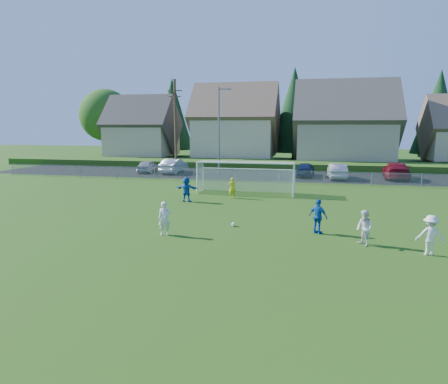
{
  "coord_description": "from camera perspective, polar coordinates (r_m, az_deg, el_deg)",
  "views": [
    {
      "loc": [
        4.86,
        -14.11,
        5.18
      ],
      "look_at": [
        0.0,
        8.0,
        1.4
      ],
      "focal_mm": 32.0,
      "sensor_mm": 36.0,
      "label": 1
    }
  ],
  "objects": [
    {
      "name": "player_white_b",
      "position": [
        18.43,
        19.42,
        -4.89
      ],
      "size": [
        0.9,
        0.96,
        1.56
      ],
      "primitive_type": "imported",
      "rotation": [
        0.0,
        0.0,
        -1.01
      ],
      "color": "silver",
      "rests_on": "ground"
    },
    {
      "name": "goalkeeper",
      "position": [
        28.7,
        1.19,
        0.6
      ],
      "size": [
        0.63,
        0.52,
        1.5
      ],
      "primitive_type": "imported",
      "rotation": [
        0.0,
        0.0,
        3.47
      ],
      "color": "yellow",
      "rests_on": "ground"
    },
    {
      "name": "chainlink_fence",
      "position": [
        36.72,
        4.7,
        2.33
      ],
      "size": [
        52.06,
        0.06,
        1.2
      ],
      "color": "gray",
      "rests_on": "ground"
    },
    {
      "name": "car_f",
      "position": [
        40.73,
        15.85,
        2.88
      ],
      "size": [
        1.78,
        4.61,
        1.5
      ],
      "primitive_type": "imported",
      "rotation": [
        0.0,
        0.0,
        3.18
      ],
      "color": "#B3B3B3",
      "rests_on": "ground"
    },
    {
      "name": "asphalt_lot",
      "position": [
        42.21,
        5.7,
        2.4
      ],
      "size": [
        60.0,
        60.0,
        0.0
      ],
      "primitive_type": "plane",
      "color": "black",
      "rests_on": "ground"
    },
    {
      "name": "car_e",
      "position": [
        41.93,
        11.52,
        3.2
      ],
      "size": [
        1.98,
        4.39,
        1.47
      ],
      "primitive_type": "imported",
      "rotation": [
        0.0,
        0.0,
        3.08
      ],
      "color": "#132044",
      "rests_on": "ground"
    },
    {
      "name": "grass_embankment",
      "position": [
        49.58,
        6.73,
        3.89
      ],
      "size": [
        70.0,
        6.0,
        0.8
      ],
      "primitive_type": "cube",
      "color": "#1E420F",
      "rests_on": "ground"
    },
    {
      "name": "soccer_goal",
      "position": [
        30.76,
        3.23,
        2.83
      ],
      "size": [
        7.42,
        1.9,
        2.5
      ],
      "color": "white",
      "rests_on": "ground"
    },
    {
      "name": "player_blue_a",
      "position": [
        19.8,
        13.3,
        -3.43
      ],
      "size": [
        1.05,
        0.9,
        1.69
      ],
      "primitive_type": "imported",
      "rotation": [
        0.0,
        0.0,
        2.54
      ],
      "color": "#124EAB",
      "rests_on": "ground"
    },
    {
      "name": "utility_pole",
      "position": [
        43.55,
        -6.95,
        9.37
      ],
      "size": [
        1.6,
        0.26,
        10.0
      ],
      "color": "#473321",
      "rests_on": "ground"
    },
    {
      "name": "player_blue_b",
      "position": [
        27.48,
        -5.37,
        0.38
      ],
      "size": [
        1.62,
        0.63,
        1.71
      ],
      "primitive_type": "imported",
      "rotation": [
        0.0,
        0.0,
        3.06
      ],
      "color": "#124EAB",
      "rests_on": "ground"
    },
    {
      "name": "tree_row",
      "position": [
        62.99,
        9.09,
        10.94
      ],
      "size": [
        65.98,
        12.36,
        13.8
      ],
      "color": "#382616",
      "rests_on": "ground"
    },
    {
      "name": "car_g",
      "position": [
        42.61,
        23.37,
        2.83
      ],
      "size": [
        2.84,
        5.83,
        1.63
      ],
      "primitive_type": "imported",
      "rotation": [
        0.0,
        0.0,
        3.04
      ],
      "color": "maroon",
      "rests_on": "ground"
    },
    {
      "name": "soccer_ball",
      "position": [
        20.8,
        1.36,
        -4.63
      ],
      "size": [
        0.22,
        0.22,
        0.22
      ],
      "primitive_type": "sphere",
      "color": "white",
      "rests_on": "ground"
    },
    {
      "name": "car_b",
      "position": [
        44.3,
        -7.16,
        3.72
      ],
      "size": [
        1.85,
        4.83,
        1.57
      ],
      "primitive_type": "imported",
      "rotation": [
        0.0,
        0.0,
        3.1
      ],
      "color": "silver",
      "rests_on": "ground"
    },
    {
      "name": "ground",
      "position": [
        15.8,
        -6.33,
        -9.73
      ],
      "size": [
        160.0,
        160.0,
        0.0
      ],
      "primitive_type": "plane",
      "color": "#193D0C",
      "rests_on": "ground"
    },
    {
      "name": "houses_row",
      "position": [
        56.69,
        9.67,
        11.53
      ],
      "size": [
        53.9,
        11.45,
        13.27
      ],
      "color": "tan",
      "rests_on": "ground"
    },
    {
      "name": "streetlight",
      "position": [
        41.18,
        -0.67,
        9.01
      ],
      "size": [
        1.38,
        0.18,
        9.0
      ],
      "color": "slate",
      "rests_on": "ground"
    },
    {
      "name": "car_a",
      "position": [
        45.47,
        -10.87,
        3.63
      ],
      "size": [
        2.06,
        4.14,
        1.36
      ],
      "primitive_type": "imported",
      "rotation": [
        0.0,
        0.0,
        3.26
      ],
      "color": "#A8ACB0",
      "rests_on": "ground"
    },
    {
      "name": "player_white_a",
      "position": [
        19.25,
        -8.5,
        -3.77
      ],
      "size": [
        0.69,
        0.58,
        1.61
      ],
      "primitive_type": "imported",
      "rotation": [
        0.0,
        0.0,
        0.4
      ],
      "color": "silver",
      "rests_on": "ground"
    },
    {
      "name": "player_white_c",
      "position": [
        18.15,
        27.36,
        -5.5
      ],
      "size": [
        1.11,
        0.69,
        1.64
      ],
      "primitive_type": "imported",
      "rotation": [
        0.0,
        0.0,
        3.06
      ],
      "color": "silver",
      "rests_on": "ground"
    }
  ]
}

